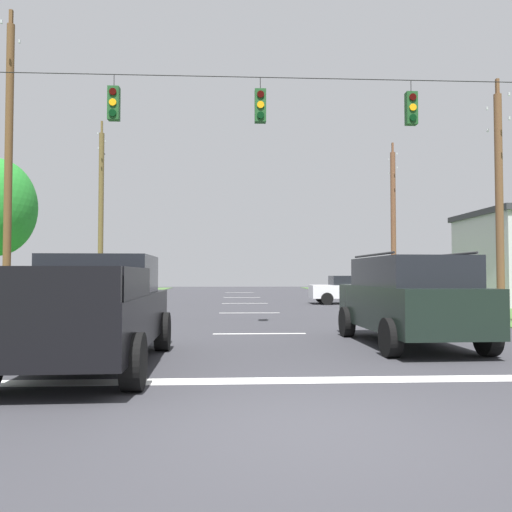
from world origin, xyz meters
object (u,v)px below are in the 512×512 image
at_px(pickup_truck, 94,311).
at_px(utility_pole_mid_left, 8,166).
at_px(distant_car_crossing_white, 350,289).
at_px(utility_pole_mid_right, 499,198).
at_px(utility_pole_far_left, 101,212).
at_px(suv_black, 408,298).
at_px(utility_pole_far_right, 393,222).
at_px(overhead_signal_span, 260,182).

height_order(pickup_truck, utility_pole_mid_left, utility_pole_mid_left).
height_order(distant_car_crossing_white, utility_pole_mid_left, utility_pole_mid_left).
distance_m(utility_pole_mid_right, utility_pole_far_left, 23.45).
relative_size(pickup_truck, distant_car_crossing_white, 1.26).
height_order(suv_black, distant_car_crossing_white, suv_black).
bearing_deg(distant_car_crossing_white, utility_pole_far_right, 51.07).
xyz_separation_m(overhead_signal_span, utility_pole_far_left, (-9.19, 18.70, 1.38)).
xyz_separation_m(pickup_truck, utility_pole_far_right, (12.90, 23.17, 4.02)).
distance_m(overhead_signal_span, utility_pole_far_left, 20.88).
distance_m(suv_black, utility_pole_mid_left, 14.62).
relative_size(overhead_signal_span, utility_pole_far_left, 1.52).
xyz_separation_m(distant_car_crossing_white, utility_pole_mid_right, (3.83, -8.29, 3.75)).
bearing_deg(pickup_truck, utility_pole_far_right, 60.89).
height_order(distant_car_crossing_white, utility_pole_far_left, utility_pole_far_left).
xyz_separation_m(overhead_signal_span, utility_pole_far_right, (9.70, 17.86, 0.75)).
bearing_deg(utility_pole_far_right, distant_car_crossing_white, -128.93).
bearing_deg(utility_pole_mid_right, suv_black, -129.77).
relative_size(pickup_truck, utility_pole_far_left, 0.47).
xyz_separation_m(pickup_truck, utility_pole_far_left, (-5.99, 24.00, 4.65)).
height_order(suv_black, utility_pole_far_right, utility_pole_far_right).
xyz_separation_m(overhead_signal_span, utility_pole_mid_left, (-8.78, 4.13, 1.26)).
relative_size(suv_black, utility_pole_mid_left, 0.43).
bearing_deg(utility_pole_mid_right, overhead_signal_span, -154.37).
bearing_deg(utility_pole_far_left, suv_black, -60.32).
distance_m(overhead_signal_span, utility_pole_mid_left, 9.79).
bearing_deg(overhead_signal_span, pickup_truck, -121.11).
bearing_deg(distant_car_crossing_white, pickup_truck, -115.99).
relative_size(pickup_truck, utility_pole_far_right, 0.54).
relative_size(overhead_signal_span, distant_car_crossing_white, 4.07).
distance_m(utility_pole_far_right, utility_pole_far_left, 18.92).
bearing_deg(utility_pole_mid_right, utility_pole_far_left, 142.84).
height_order(overhead_signal_span, utility_pole_far_left, utility_pole_far_left).
bearing_deg(utility_pole_mid_right, utility_pole_far_right, 89.05).
relative_size(suv_black, utility_pole_far_left, 0.42).
bearing_deg(distant_car_crossing_white, overhead_signal_span, -113.73).
distance_m(distant_car_crossing_white, utility_pole_mid_right, 9.88).
xyz_separation_m(overhead_signal_span, suv_black, (3.19, -3.01, -3.17)).
distance_m(suv_black, distant_car_crossing_white, 16.05).
distance_m(overhead_signal_span, suv_black, 5.41).
relative_size(overhead_signal_span, pickup_truck, 3.23).
bearing_deg(utility_pole_mid_right, utility_pole_mid_left, -178.70).
bearing_deg(utility_pole_far_left, overhead_signal_span, -63.83).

